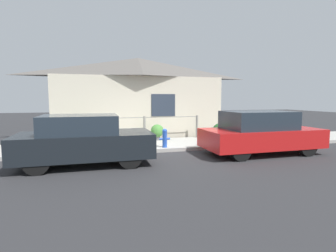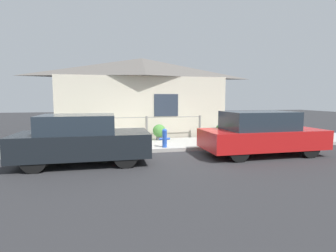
{
  "view_description": "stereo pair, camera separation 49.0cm",
  "coord_description": "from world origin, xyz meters",
  "views": [
    {
      "loc": [
        -1.91,
        -8.79,
        1.89
      ],
      "look_at": [
        0.52,
        0.3,
        0.9
      ],
      "focal_mm": 28.0,
      "sensor_mm": 36.0,
      "label": 1
    },
    {
      "loc": [
        -1.44,
        -8.9,
        1.89
      ],
      "look_at": [
        0.52,
        0.3,
        0.9
      ],
      "focal_mm": 28.0,
      "sensor_mm": 36.0,
      "label": 2
    }
  ],
  "objects": [
    {
      "name": "ground_plane",
      "position": [
        0.0,
        0.0,
        0.0
      ],
      "size": [
        60.0,
        60.0,
        0.0
      ],
      "primitive_type": "plane",
      "color": "#2D2D30"
    },
    {
      "name": "sidewalk",
      "position": [
        0.0,
        1.2,
        0.07
      ],
      "size": [
        24.0,
        2.39,
        0.13
      ],
      "color": "#B2AFA8",
      "rests_on": "ground_plane"
    },
    {
      "name": "house",
      "position": [
        0.0,
        3.69,
        3.08
      ],
      "size": [
        8.05,
        2.23,
        3.81
      ],
      "color": "beige",
      "rests_on": "ground_plane"
    },
    {
      "name": "fence",
      "position": [
        0.0,
        2.24,
        0.69
      ],
      "size": [
        4.9,
        0.1,
        1.01
      ],
      "color": "gray",
      "rests_on": "sidewalk"
    },
    {
      "name": "car_left",
      "position": [
        -2.3,
        -1.07,
        0.72
      ],
      "size": [
        3.74,
        1.76,
        1.43
      ],
      "rotation": [
        0.0,
        0.0,
        0.01
      ],
      "color": "black",
      "rests_on": "ground_plane"
    },
    {
      "name": "car_right",
      "position": [
        3.41,
        -1.08,
        0.73
      ],
      "size": [
        4.05,
        1.8,
        1.46
      ],
      "rotation": [
        0.0,
        0.0,
        0.02
      ],
      "color": "red",
      "rests_on": "ground_plane"
    },
    {
      "name": "fire_hydrant",
      "position": [
        0.39,
        0.27,
        0.49
      ],
      "size": [
        0.39,
        0.18,
        0.68
      ],
      "color": "blue",
      "rests_on": "sidewalk"
    },
    {
      "name": "potted_plant_near_hydrant",
      "position": [
        0.5,
        1.96,
        0.51
      ],
      "size": [
        0.55,
        0.55,
        0.67
      ],
      "color": "slate",
      "rests_on": "sidewalk"
    },
    {
      "name": "potted_plant_by_fence",
      "position": [
        -2.64,
        1.66,
        0.52
      ],
      "size": [
        0.59,
        0.59,
        0.71
      ],
      "color": "brown",
      "rests_on": "sidewalk"
    },
    {
      "name": "potted_plant_corner",
      "position": [
        3.13,
        1.46,
        0.51
      ],
      "size": [
        0.57,
        0.57,
        0.69
      ],
      "color": "slate",
      "rests_on": "sidewalk"
    }
  ]
}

